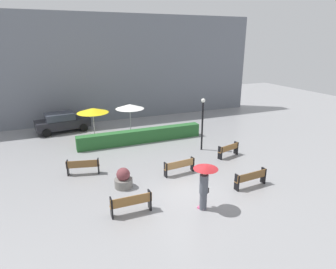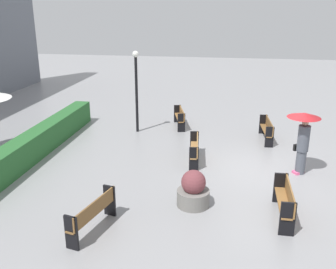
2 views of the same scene
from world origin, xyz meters
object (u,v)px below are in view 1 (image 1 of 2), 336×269
object	(u,v)px
pedestrian_with_umbrella	(205,180)
planter_pot	(123,179)
bench_near_left	(131,203)
parked_car	(62,122)
bench_far_left	(83,166)
bench_far_right	(229,149)
bench_mid_center	(180,166)
patio_umbrella_yellow	(93,110)
lamp_post	(203,119)
bench_near_right	(251,178)
patio_umbrella_white	(130,107)

from	to	relation	value
pedestrian_with_umbrella	planter_pot	size ratio (longest dim) A/B	1.97
bench_near_left	parked_car	bearing A→B (deg)	98.36
bench_far_left	bench_far_right	distance (m)	9.02
bench_near_left	parked_car	size ratio (longest dim) A/B	0.41
bench_far_right	bench_mid_center	xyz separation A→B (m)	(-3.98, -1.09, -0.01)
bench_mid_center	pedestrian_with_umbrella	bearing A→B (deg)	-97.47
bench_far_left	parked_car	size ratio (longest dim) A/B	0.41
patio_umbrella_yellow	bench_far_right	bearing A→B (deg)	-43.70
lamp_post	parked_car	bearing A→B (deg)	136.68
bench_near_right	patio_umbrella_white	distance (m)	11.27
planter_pot	patio_umbrella_yellow	world-z (taller)	patio_umbrella_yellow
bench_near_right	patio_umbrella_white	size ratio (longest dim) A/B	0.76
planter_pot	bench_far_left	bearing A→B (deg)	126.62
lamp_post	parked_car	xyz separation A→B (m)	(-8.55, 8.06, -1.40)
patio_umbrella_yellow	bench_near_left	bearing A→B (deg)	-90.76
bench_mid_center	bench_far_right	bearing A→B (deg)	15.35
bench_near_right	parked_car	size ratio (longest dim) A/B	0.43
bench_near_right	pedestrian_with_umbrella	distance (m)	3.43
pedestrian_with_umbrella	lamp_post	world-z (taller)	lamp_post
bench_far_right	patio_umbrella_white	distance (m)	8.38
pedestrian_with_umbrella	parked_car	xyz separation A→B (m)	(-5.09, 14.52, -0.59)
bench_mid_center	patio_umbrella_white	xyz separation A→B (m)	(-0.63, 7.85, 1.81)
patio_umbrella_yellow	lamp_post	bearing A→B (deg)	-39.46
pedestrian_with_umbrella	bench_far_left	bearing A→B (deg)	128.86
parked_car	lamp_post	bearing A→B (deg)	-43.32
pedestrian_with_umbrella	bench_mid_center	bearing A→B (deg)	82.53
bench_mid_center	lamp_post	bearing A→B (deg)	43.98
bench_far_right	bench_mid_center	distance (m)	4.13
bench_near_right	parked_car	distance (m)	16.02
bench_far_left	patio_umbrella_yellow	xyz separation A→B (m)	(1.59, 6.11, 1.67)
bench_far_right	patio_umbrella_yellow	bearing A→B (deg)	136.30
bench_far_right	parked_car	world-z (taller)	parked_car
parked_car	bench_mid_center	bearing A→B (deg)	-63.08
bench_near_right	bench_far_right	xyz separation A→B (m)	(1.24, 3.84, -0.00)
bench_far_left	bench_near_right	xyz separation A→B (m)	(7.74, -4.79, -0.01)
planter_pot	parked_car	world-z (taller)	parked_car
patio_umbrella_white	bench_far_left	bearing A→B (deg)	-126.90
bench_mid_center	lamp_post	xyz separation A→B (m)	(2.99, 2.89, 1.71)
bench_near_right	bench_mid_center	bearing A→B (deg)	134.96
bench_near_right	bench_far_right	bearing A→B (deg)	72.12
bench_near_right	bench_near_left	size ratio (longest dim) A/B	1.04
bench_far_left	bench_far_right	size ratio (longest dim) A/B	1.09
patio_umbrella_yellow	parked_car	size ratio (longest dim) A/B	0.54
pedestrian_with_umbrella	patio_umbrella_white	world-z (taller)	patio_umbrella_white
bench_near_right	pedestrian_with_umbrella	world-z (taller)	pedestrian_with_umbrella
bench_near_left	pedestrian_with_umbrella	size ratio (longest dim) A/B	0.87
patio_umbrella_yellow	parked_car	xyz separation A→B (m)	(-2.15, 2.80, -1.38)
bench_near_right	lamp_post	xyz separation A→B (m)	(0.25, 5.63, 1.70)
bench_near_right	lamp_post	world-z (taller)	lamp_post
lamp_post	patio_umbrella_yellow	bearing A→B (deg)	140.54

